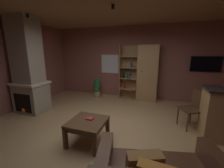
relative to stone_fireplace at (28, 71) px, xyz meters
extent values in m
cube|color=tan|center=(2.62, -0.43, -1.26)|extent=(6.34, 5.60, 0.02)
cube|color=#8E544C|center=(2.62, 2.40, 0.13)|extent=(6.46, 0.06, 2.77)
cube|color=white|center=(1.73, 2.37, 0.07)|extent=(0.73, 0.01, 0.74)
cube|color=gray|center=(0.00, 0.01, -0.83)|extent=(0.86, 0.66, 0.85)
cube|color=gray|center=(0.00, 0.01, 0.56)|extent=(0.73, 0.56, 1.92)
cube|color=beige|center=(0.00, 0.01, -0.37)|extent=(0.94, 0.74, 0.06)
cube|color=black|center=(0.00, -0.29, -0.90)|extent=(0.60, 0.08, 0.55)
sphere|color=orange|center=(0.00, -0.30, -1.11)|extent=(0.14, 0.14, 0.14)
cube|color=#A87F51|center=(3.27, 2.12, -0.23)|extent=(0.73, 0.38, 2.04)
cube|color=#A87F51|center=(2.58, 2.30, -0.23)|extent=(0.67, 0.02, 2.04)
cube|color=#A87F51|center=(2.25, 2.12, -0.23)|extent=(0.02, 0.38, 2.04)
sphere|color=black|center=(3.09, 1.92, -0.13)|extent=(0.04, 0.04, 0.04)
cube|color=#A87F51|center=(2.58, 2.12, -1.24)|extent=(0.67, 0.38, 0.02)
cube|color=#A87F51|center=(2.58, 2.12, -0.84)|extent=(0.67, 0.38, 0.02)
cube|color=#A87F51|center=(2.58, 2.12, -0.43)|extent=(0.67, 0.38, 0.02)
cube|color=#A87F51|center=(2.58, 2.12, -0.03)|extent=(0.67, 0.38, 0.02)
cube|color=#A87F51|center=(2.58, 2.12, 0.38)|extent=(0.67, 0.38, 0.02)
cube|color=#387247|center=(2.54, 2.06, -0.31)|extent=(0.03, 0.23, 0.22)
cube|color=#B22D2D|center=(2.43, 2.06, -0.74)|extent=(0.04, 0.23, 0.19)
cube|color=#2D4C8C|center=(2.61, 2.06, -0.33)|extent=(0.05, 0.23, 0.19)
cube|color=#2D4C8C|center=(2.67, 2.06, 0.08)|extent=(0.03, 0.23, 0.19)
cube|color=black|center=(2.38, 2.06, -0.33)|extent=(0.04, 0.23, 0.19)
sphere|color=beige|center=(2.63, 2.12, -0.38)|extent=(0.10, 0.10, 0.10)
cube|color=#4C331E|center=(2.40, -0.88, -0.80)|extent=(0.70, 0.70, 0.05)
cube|color=#4C331E|center=(2.40, -0.88, -0.86)|extent=(0.63, 0.63, 0.08)
cube|color=#4C331E|center=(2.09, -1.19, -1.04)|extent=(0.07, 0.07, 0.43)
cube|color=#4C331E|center=(2.70, -1.19, -1.04)|extent=(0.07, 0.07, 0.43)
cube|color=#4C331E|center=(2.09, -0.57, -1.04)|extent=(0.07, 0.07, 0.43)
cube|color=#4C331E|center=(2.70, -0.57, -1.04)|extent=(0.07, 0.07, 0.43)
cube|color=#B22D2D|center=(2.42, -0.81, -0.76)|extent=(0.14, 0.10, 0.03)
cube|color=#4C331E|center=(4.44, 0.42, -0.79)|extent=(0.57, 0.57, 0.04)
cube|color=#4C331E|center=(4.61, 0.51, -0.55)|extent=(0.22, 0.37, 0.44)
cylinder|color=#4C331E|center=(4.19, 0.50, -1.02)|extent=(0.04, 0.04, 0.46)
cylinder|color=#4C331E|center=(4.36, 0.18, -1.02)|extent=(0.04, 0.04, 0.46)
cylinder|color=#4C331E|center=(4.51, 0.67, -1.02)|extent=(0.04, 0.04, 0.46)
cylinder|color=#4C331E|center=(4.68, 0.35, -1.02)|extent=(0.04, 0.04, 0.46)
cylinder|color=#9E896B|center=(1.30, 1.96, -1.14)|extent=(0.30, 0.30, 0.22)
sphere|color=#235B2D|center=(1.32, 1.94, -0.92)|extent=(0.26, 0.26, 0.26)
sphere|color=#235B2D|center=(1.30, 1.97, -0.76)|extent=(0.30, 0.30, 0.30)
sphere|color=#235B2D|center=(1.31, 1.96, -0.61)|extent=(0.27, 0.27, 0.27)
cube|color=black|center=(5.13, 2.34, 0.15)|extent=(0.92, 0.05, 0.52)
cube|color=black|center=(5.13, 2.31, 0.15)|extent=(0.88, 0.01, 0.48)
cylinder|color=black|center=(0.39, -0.14, 1.45)|extent=(0.07, 0.07, 0.09)
cylinder|color=black|center=(2.68, -0.14, 1.45)|extent=(0.07, 0.07, 0.09)
camera|label=1|loc=(3.67, -3.13, 0.54)|focal=22.56mm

